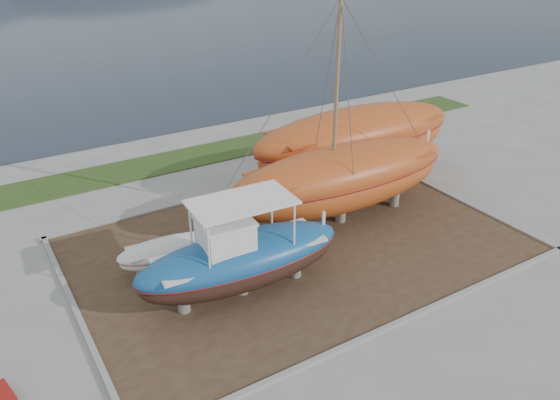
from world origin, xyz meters
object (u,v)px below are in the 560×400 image
blue_caique (241,249)px  orange_bare_hull (356,147)px  orange_sailboat (346,119)px  white_dinghy (172,254)px

blue_caique → orange_bare_hull: 11.12m
orange_sailboat → orange_bare_hull: bearing=45.7°
white_dinghy → orange_sailboat: 9.06m
orange_bare_hull → white_dinghy: bearing=-165.4°
blue_caique → orange_bare_hull: bearing=33.2°
blue_caique → orange_bare_hull: orange_bare_hull is taller
blue_caique → orange_sailboat: (6.40, 2.46, 3.00)m
blue_caique → orange_sailboat: 7.48m
blue_caique → white_dinghy: size_ratio=1.86×
orange_sailboat → white_dinghy: bearing=178.9°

